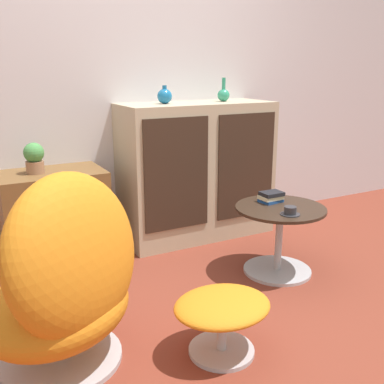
{
  "coord_description": "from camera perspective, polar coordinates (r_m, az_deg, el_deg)",
  "views": [
    {
      "loc": [
        -1.14,
        -1.83,
        1.26
      ],
      "look_at": [
        0.07,
        0.43,
        0.55
      ],
      "focal_mm": 42.0,
      "sensor_mm": 36.0,
      "label": 1
    }
  ],
  "objects": [
    {
      "name": "coffee_table",
      "position": [
        2.87,
        11.0,
        -5.25
      ],
      "size": [
        0.56,
        0.56,
        0.43
      ],
      "color": "#B7B7BC",
      "rests_on": "ground_plane"
    },
    {
      "name": "vase_leftmost",
      "position": [
        3.2,
        -3.5,
        12.06
      ],
      "size": [
        0.1,
        0.1,
        0.13
      ],
      "color": "#196699",
      "rests_on": "sideboard"
    },
    {
      "name": "wall_back",
      "position": [
        3.36,
        -8.73,
        16.04
      ],
      "size": [
        6.4,
        0.06,
        2.6
      ],
      "color": "silver",
      "rests_on": "ground_plane"
    },
    {
      "name": "book_stack",
      "position": [
        2.89,
        10.0,
        -0.62
      ],
      "size": [
        0.15,
        0.12,
        0.07
      ],
      "color": "#1E478C",
      "rests_on": "coffee_table"
    },
    {
      "name": "sideboard",
      "position": [
        3.39,
        0.64,
        2.72
      ],
      "size": [
        1.14,
        0.47,
        1.02
      ],
      "color": "tan",
      "rests_on": "ground_plane"
    },
    {
      "name": "vase_inner_left",
      "position": [
        3.43,
        4.02,
        12.27
      ],
      "size": [
        0.09,
        0.09,
        0.17
      ],
      "color": "#2D8E6B",
      "rests_on": "sideboard"
    },
    {
      "name": "potted_plant",
      "position": [
        3.0,
        -19.4,
        4.16
      ],
      "size": [
        0.13,
        0.13,
        0.2
      ],
      "color": "#996B4C",
      "rests_on": "tv_console"
    },
    {
      "name": "tv_console",
      "position": [
        3.11,
        -17.03,
        -3.04
      ],
      "size": [
        0.66,
        0.44,
        0.61
      ],
      "color": "brown",
      "rests_on": "ground_plane"
    },
    {
      "name": "ground_plane",
      "position": [
        2.5,
        3.37,
        -14.83
      ],
      "size": [
        12.0,
        12.0,
        0.0
      ],
      "primitive_type": "plane",
      "color": "brown"
    },
    {
      "name": "ottoman",
      "position": [
        2.08,
        3.86,
        -14.86
      ],
      "size": [
        0.45,
        0.38,
        0.28
      ],
      "color": "#B7B7BC",
      "rests_on": "ground_plane"
    },
    {
      "name": "teacup",
      "position": [
        2.67,
        12.35,
        -2.44
      ],
      "size": [
        0.12,
        0.12,
        0.05
      ],
      "color": "#2D2D33",
      "rests_on": "coffee_table"
    },
    {
      "name": "egg_chair",
      "position": [
        1.98,
        -15.71,
        -11.1
      ],
      "size": [
        0.91,
        0.89,
        0.9
      ],
      "color": "#B7B7BC",
      "rests_on": "ground_plane"
    }
  ]
}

